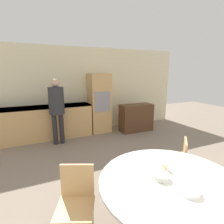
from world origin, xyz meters
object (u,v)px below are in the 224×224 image
chair_far_right (177,161)px  oven_unit (99,103)px  person_standing (57,105)px  bowl_near (162,177)px  cup (164,166)px  bowl_centre (190,191)px  chair_far_left (76,198)px  sideboard (136,118)px  dining_table (170,197)px

chair_far_right → oven_unit: bearing=-133.5°
person_standing → bowl_near: 3.34m
cup → bowl_centre: 0.42m
oven_unit → chair_far_left: 3.72m
oven_unit → sideboard: (1.09, -0.43, -0.48)m
oven_unit → cup: size_ratio=21.19×
chair_far_left → bowl_near: size_ratio=4.95×
chair_far_right → chair_far_left: bearing=-39.6°
sideboard → bowl_centre: sideboard is taller
oven_unit → cup: (-0.51, -3.66, -0.11)m
oven_unit → chair_far_left: (-1.48, -3.38, -0.43)m
chair_far_left → bowl_centre: 1.19m
bowl_centre → cup: bearing=82.3°
oven_unit → person_standing: size_ratio=1.07×
cup → bowl_centre: (-0.06, -0.42, -0.02)m
person_standing → chair_far_left: bearing=-92.9°
chair_far_left → bowl_centre: (0.91, -0.70, 0.30)m
person_standing → cup: size_ratio=19.88×
person_standing → bowl_centre: person_standing is taller
cup → bowl_near: bearing=-137.9°
person_standing → dining_table: bearing=-77.3°
person_standing → oven_unit: bearing=21.9°
chair_far_left → bowl_near: 0.97m
dining_table → cup: 0.32m
dining_table → bowl_centre: 0.32m
dining_table → cup: size_ratio=17.53×
chair_far_left → cup: 1.06m
dining_table → bowl_centre: (0.02, -0.23, 0.22)m
chair_far_left → cup: cup is taller
dining_table → chair_far_left: size_ratio=1.79×
chair_far_right → person_standing: (-1.50, 2.64, 0.57)m
chair_far_right → sideboard: bearing=-155.1°
sideboard → cup: 3.62m
oven_unit → chair_far_left: size_ratio=2.16×
oven_unit → chair_far_left: oven_unit is taller
dining_table → cup: bearing=69.3°
oven_unit → person_standing: bearing=-158.1°
chair_far_right → bowl_centre: bearing=4.0°
dining_table → chair_far_right: chair_far_right is taller
person_standing → bowl_centre: bearing=-77.8°
cup → person_standing: bearing=104.7°
cup → bowl_near: 0.20m
sideboard → person_standing: (-2.42, -0.11, 0.61)m
oven_unit → bowl_centre: oven_unit is taller
chair_far_left → person_standing: 2.91m
bowl_centre → person_standing: bearing=102.2°
person_standing → chair_far_right: bearing=-60.4°
sideboard → dining_table: size_ratio=0.70×
chair_far_left → sideboard: bearing=71.9°
chair_far_right → person_standing: size_ratio=0.49×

